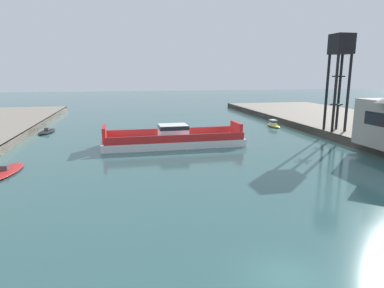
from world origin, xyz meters
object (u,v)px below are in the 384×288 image
(chain_ferry, at_px, (173,139))
(moored_boat_mid_right, at_px, (4,172))
(moored_boat_far_left, at_px, (273,124))
(moored_boat_near_left, at_px, (47,131))
(crane_tower, at_px, (340,57))

(chain_ferry, bearing_deg, moored_boat_mid_right, -152.03)
(chain_ferry, xyz_separation_m, moored_boat_far_left, (23.16, 14.41, -0.48))
(moored_boat_near_left, xyz_separation_m, moored_boat_mid_right, (1.07, -26.97, -0.02))
(crane_tower, bearing_deg, chain_ferry, -178.42)
(moored_boat_near_left, height_order, moored_boat_far_left, moored_boat_far_left)
(chain_ferry, xyz_separation_m, moored_boat_mid_right, (-20.48, -10.88, -0.80))
(moored_boat_far_left, relative_size, crane_tower, 0.32)
(chain_ferry, relative_size, crane_tower, 1.35)
(moored_boat_mid_right, distance_m, moored_boat_far_left, 50.44)
(chain_ferry, distance_m, moored_boat_mid_right, 23.21)
(chain_ferry, height_order, moored_boat_far_left, chain_ferry)
(moored_boat_near_left, distance_m, moored_boat_mid_right, 26.99)
(moored_boat_mid_right, height_order, moored_boat_far_left, moored_boat_far_left)
(moored_boat_near_left, height_order, crane_tower, crane_tower)
(moored_boat_near_left, bearing_deg, moored_boat_mid_right, -87.72)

